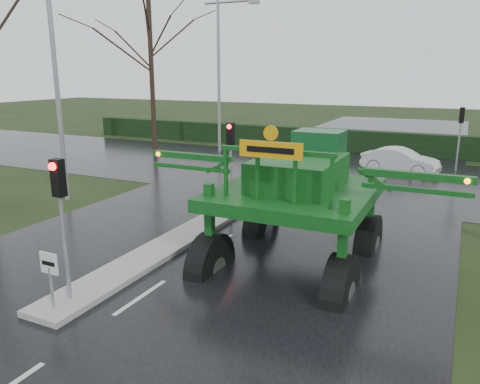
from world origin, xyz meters
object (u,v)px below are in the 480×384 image
at_px(white_sedan, 399,173).
at_px(traffic_signal_mid, 231,147).
at_px(traffic_signal_far, 461,125).
at_px(street_light_left_far, 223,62).
at_px(crop_sprayer, 213,183).
at_px(street_light_left_near, 60,56).
at_px(keep_left_sign, 50,271).
at_px(traffic_signal_near, 60,200).

bearing_deg(white_sedan, traffic_signal_mid, 164.87).
bearing_deg(traffic_signal_far, white_sedan, 34.40).
height_order(street_light_left_far, crop_sprayer, street_light_left_far).
relative_size(traffic_signal_far, street_light_left_near, 0.35).
relative_size(keep_left_sign, street_light_left_far, 0.14).
distance_m(street_light_left_near, crop_sprayer, 10.15).
distance_m(traffic_signal_near, white_sedan, 19.93).
relative_size(traffic_signal_near, traffic_signal_mid, 1.00).
relative_size(traffic_signal_mid, street_light_left_far, 0.35).
relative_size(keep_left_sign, crop_sprayer, 0.15).
bearing_deg(street_light_left_far, crop_sprayer, -63.08).
xyz_separation_m(traffic_signal_near, crop_sprayer, (1.97, 3.55, -0.15)).
distance_m(street_light_left_near, street_light_left_far, 14.00).
bearing_deg(traffic_signal_far, traffic_signal_mid, 58.07).
bearing_deg(traffic_signal_far, street_light_left_near, 43.63).
xyz_separation_m(keep_left_sign, street_light_left_far, (-6.89, 21.50, 4.93)).
bearing_deg(traffic_signal_mid, street_light_left_far, 118.86).
bearing_deg(white_sedan, street_light_left_far, 91.12).
height_order(keep_left_sign, traffic_signal_mid, traffic_signal_mid).
distance_m(traffic_signal_near, street_light_left_far, 22.37).
bearing_deg(traffic_signal_far, crop_sprayer, 71.53).
bearing_deg(white_sedan, crop_sprayer, 179.08).
distance_m(traffic_signal_far, street_light_left_far, 15.08).
bearing_deg(white_sedan, traffic_signal_near, 175.46).
xyz_separation_m(traffic_signal_far, white_sedan, (-2.78, -1.91, -2.59)).
bearing_deg(traffic_signal_near, keep_left_sign, -90.00).
height_order(traffic_signal_far, street_light_left_near, street_light_left_near).
xyz_separation_m(traffic_signal_near, street_light_left_far, (-6.89, 21.01, 3.40)).
height_order(traffic_signal_mid, street_light_left_near, street_light_left_near).
bearing_deg(street_light_left_near, traffic_signal_mid, 12.21).
height_order(traffic_signal_mid, crop_sprayer, crop_sprayer).
height_order(traffic_signal_mid, white_sedan, traffic_signal_mid).
xyz_separation_m(traffic_signal_mid, street_light_left_near, (-6.89, -1.49, 3.40)).
xyz_separation_m(street_light_left_far, crop_sprayer, (8.86, -17.46, -3.55)).
relative_size(keep_left_sign, white_sedan, 0.33).
height_order(traffic_signal_far, white_sedan, traffic_signal_far).
relative_size(crop_sprayer, white_sedan, 2.27).
distance_m(street_light_left_far, white_sedan, 13.47).
distance_m(keep_left_sign, white_sedan, 20.26).
xyz_separation_m(traffic_signal_mid, traffic_signal_far, (7.80, 12.52, 0.00)).
bearing_deg(crop_sprayer, traffic_signal_mid, 111.34).
bearing_deg(street_light_left_far, traffic_signal_mid, -61.14).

